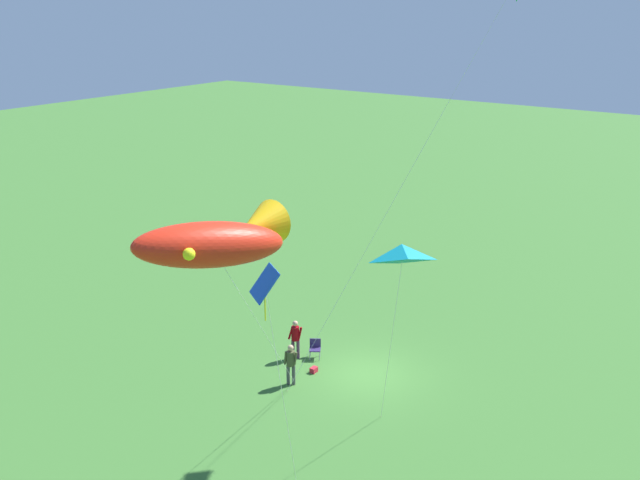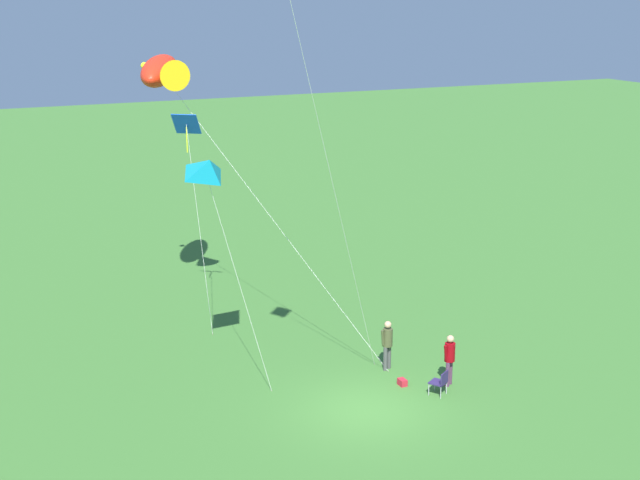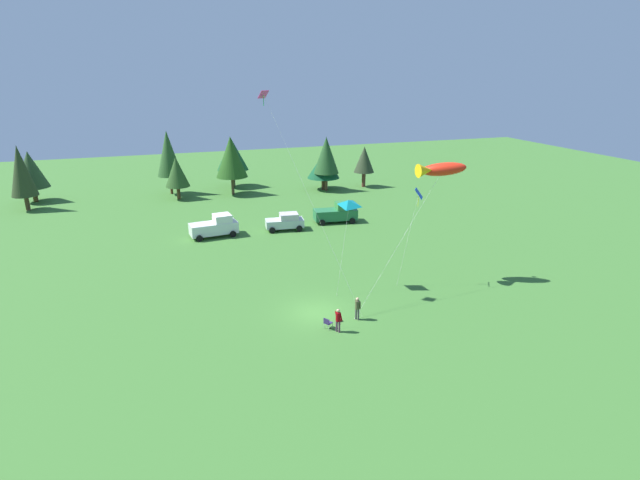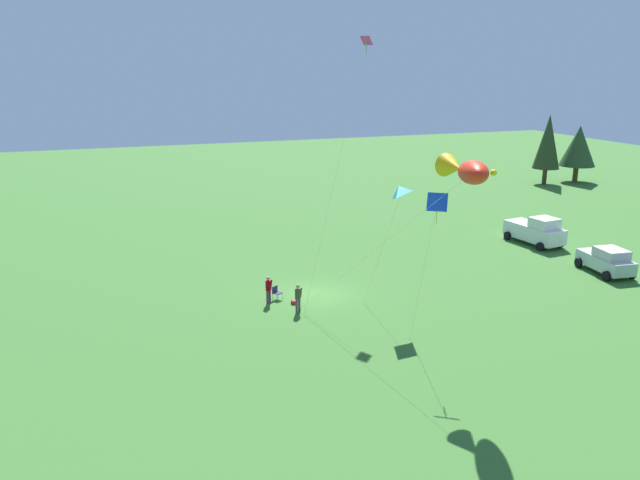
{
  "view_description": "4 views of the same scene",
  "coord_description": "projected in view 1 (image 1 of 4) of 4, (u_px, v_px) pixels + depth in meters",
  "views": [
    {
      "loc": [
        23.6,
        14.41,
        14.89
      ],
      "look_at": [
        3.3,
        0.0,
        6.71
      ],
      "focal_mm": 42.0,
      "sensor_mm": 36.0,
      "label": 1
    },
    {
      "loc": [
        -22.19,
        11.49,
        12.48
      ],
      "look_at": [
        1.88,
        0.75,
        5.05
      ],
      "focal_mm": 50.0,
      "sensor_mm": 36.0,
      "label": 2
    },
    {
      "loc": [
        -10.4,
        -31.7,
        17.14
      ],
      "look_at": [
        -0.43,
        -2.22,
        6.47
      ],
      "focal_mm": 28.0,
      "sensor_mm": 36.0,
      "label": 3
    },
    {
      "loc": [
        34.88,
        -12.48,
        14.01
      ],
      "look_at": [
        0.63,
        0.03,
        3.72
      ],
      "focal_mm": 35.0,
      "sensor_mm": 36.0,
      "label": 4
    }
  ],
  "objects": [
    {
      "name": "ground_plane",
      "position": [
        366.0,
        374.0,
        30.85
      ],
      "size": [
        160.0,
        160.0,
        0.0
      ],
      "primitive_type": "plane",
      "color": "#396C2B"
    },
    {
      "name": "person_kite_flyer",
      "position": [
        291.0,
        361.0,
        29.73
      ],
      "size": [
        0.46,
        0.53,
        1.74
      ],
      "rotation": [
        0.0,
        0.0,
        0.47
      ],
      "color": "#424343",
      "rests_on": "ground"
    },
    {
      "name": "folding_chair",
      "position": [
        315.0,
        347.0,
        32.15
      ],
      "size": [
        0.66,
        0.66,
        0.82
      ],
      "rotation": [
        0.0,
        0.0,
        0.57
      ],
      "color": "#2C2151",
      "rests_on": "ground"
    },
    {
      "name": "person_spectator",
      "position": [
        295.0,
        336.0,
        31.92
      ],
      "size": [
        0.5,
        0.56,
        1.74
      ],
      "rotation": [
        0.0,
        0.0,
        0.61
      ],
      "color": "#4F2E48",
      "rests_on": "ground"
    },
    {
      "name": "backpack_on_grass",
      "position": [
        314.0,
        370.0,
        30.98
      ],
      "size": [
        0.33,
        0.23,
        0.22
      ],
      "primitive_type": "cube",
      "rotation": [
        0.0,
        0.0,
        3.18
      ],
      "color": "red",
      "rests_on": "ground"
    },
    {
      "name": "kite_large_fish",
      "position": [
        222.0,
        240.0,
        17.34
      ],
      "size": [
        11.6,
        6.38,
        10.22
      ],
      "color": "red",
      "rests_on": "ground"
    },
    {
      "name": "kite_diamond_rainbow",
      "position": [
        501.0,
        9.0,
        25.88
      ],
      "size": [
        5.91,
        6.47,
        15.74
      ],
      "color": "#DB3A96",
      "rests_on": "ground"
    },
    {
      "name": "kite_diamond_blue",
      "position": [
        265.0,
        289.0,
        19.62
      ],
      "size": [
        2.21,
        1.13,
        8.11
      ],
      "color": "blue",
      "rests_on": "ground"
    },
    {
      "name": "kite_delta_teal",
      "position": [
        401.0,
        252.0,
        23.65
      ],
      "size": [
        2.38,
        2.36,
        7.6
      ],
      "color": "#0D859C",
      "rests_on": "ground"
    }
  ]
}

